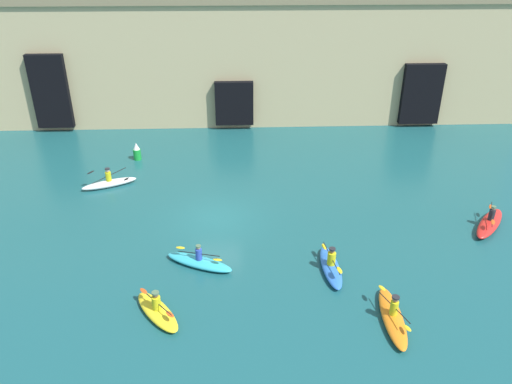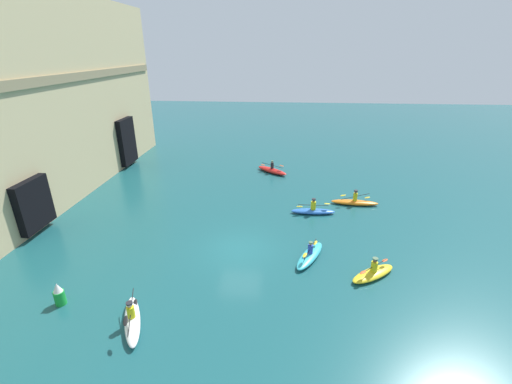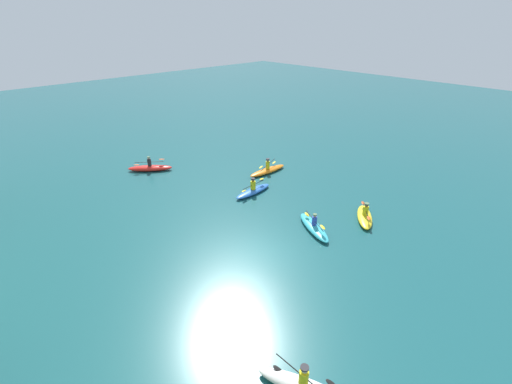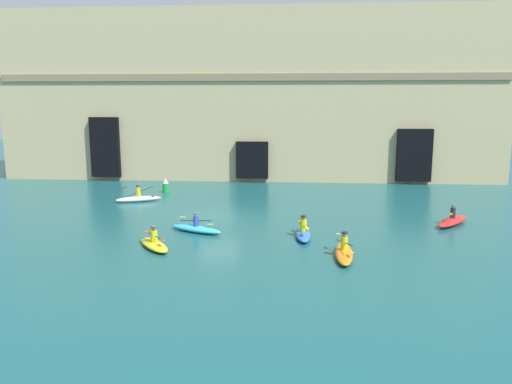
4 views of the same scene
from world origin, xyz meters
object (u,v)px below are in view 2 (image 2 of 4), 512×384
Objects in this scene: kayak_red at (272,170)px; kayak_cyan at (310,255)px; kayak_blue at (313,211)px; kayak_orange at (355,202)px; marker_buoy at (59,295)px; kayak_yellow at (373,273)px; kayak_white at (132,320)px.

kayak_cyan is (-14.19, -2.65, -0.04)m from kayak_red.
kayak_orange is (1.78, -3.23, -0.01)m from kayak_blue.
kayak_cyan is 2.83× the size of marker_buoy.
marker_buoy is (-3.27, 14.77, 0.31)m from kayak_yellow.
kayak_red is 9.31m from kayak_orange.
kayak_white is 9.64m from kayak_cyan.
marker_buoy is (-12.16, 15.45, 0.31)m from kayak_orange.
kayak_yellow reaches higher than kayak_cyan.
kayak_white reaches higher than kayak_blue.
kayak_blue reaches higher than marker_buoy.
kayak_red is 16.63m from kayak_yellow.
kayak_orange is (-6.70, -6.46, -0.02)m from kayak_red.
kayak_yellow is 2.45× the size of marker_buoy.
kayak_blue is 0.97× the size of kayak_cyan.
marker_buoy is (-4.67, 11.63, 0.32)m from kayak_cyan.
kayak_orange is at bearing 27.14° from kayak_blue.
kayak_orange is at bearing -1.34° from kayak_cyan.
kayak_orange is 8.41m from kayak_cyan.
kayak_orange is 1.09× the size of kayak_cyan.
kayak_red is 20.48m from kayak_white.
kayak_red is at bearing -105.20° from kayak_yellow.
kayak_white is 2.73× the size of marker_buoy.
kayak_white is at bearing -14.52° from kayak_yellow.
kayak_red is at bearing 36.19° from kayak_cyan.
kayak_red is 2.81× the size of marker_buoy.
kayak_yellow is 0.90× the size of kayak_white.
kayak_white reaches higher than kayak_cyan.
kayak_white is (-11.33, 8.41, 0.02)m from kayak_blue.
kayak_red is 20.89m from marker_buoy.
kayak_orange is at bearing -65.44° from kayak_white.
kayak_yellow is 15.13m from marker_buoy.
kayak_cyan is (5.62, -7.83, -0.04)m from kayak_white.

